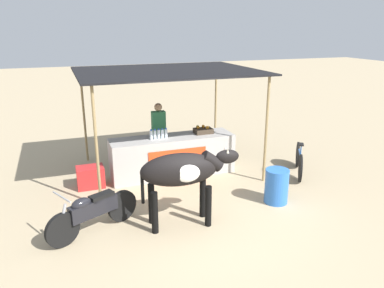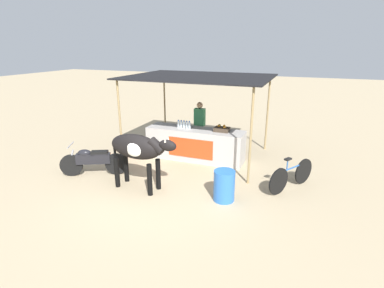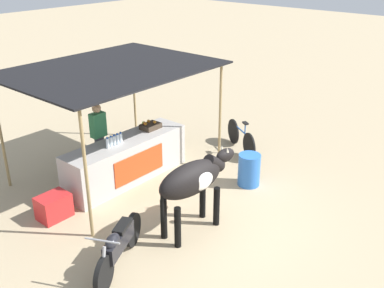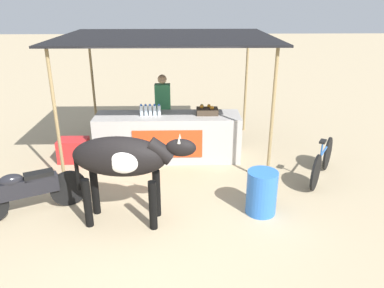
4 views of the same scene
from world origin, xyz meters
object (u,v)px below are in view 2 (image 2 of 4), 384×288
at_px(motorcycle_parked, 93,160).
at_px(cooler_box, 138,145).
at_px(vendor_behind_counter, 200,126).
at_px(water_barrel, 224,186).
at_px(fruit_crate, 222,129).
at_px(cow, 138,149).
at_px(stall_counter, 195,144).
at_px(bicycle_leaning, 291,176).

bearing_deg(motorcycle_parked, cooler_box, 85.77).
xyz_separation_m(vendor_behind_counter, water_barrel, (1.68, -2.97, -0.49)).
xyz_separation_m(cooler_box, motorcycle_parked, (-0.15, -2.06, 0.19)).
distance_m(fruit_crate, cow, 2.81).
bearing_deg(cooler_box, vendor_behind_counter, 24.69).
height_order(cooler_box, water_barrel, water_barrel).
height_order(fruit_crate, cooler_box, fruit_crate).
distance_m(stall_counter, cooler_box, 2.00).
relative_size(stall_counter, fruit_crate, 6.82).
relative_size(fruit_crate, motorcycle_parked, 0.27).
distance_m(motorcycle_parked, bicycle_leaning, 5.18).
bearing_deg(cooler_box, water_barrel, -30.93).
distance_m(cooler_box, cow, 2.83).
distance_m(stall_counter, vendor_behind_counter, 0.85).
distance_m(cooler_box, water_barrel, 4.12).
distance_m(cow, motorcycle_parked, 1.72).
height_order(cooler_box, cow, cow).
bearing_deg(bicycle_leaning, cooler_box, 169.03).
distance_m(vendor_behind_counter, water_barrel, 3.44).
height_order(cow, bicycle_leaning, cow).
bearing_deg(cooler_box, bicycle_leaning, -10.97).
height_order(stall_counter, water_barrel, stall_counter).
relative_size(fruit_crate, cooler_box, 0.73).
height_order(vendor_behind_counter, cow, vendor_behind_counter).
relative_size(vendor_behind_counter, water_barrel, 2.29).
distance_m(water_barrel, cow, 2.21).
xyz_separation_m(vendor_behind_counter, motorcycle_parked, (-2.00, -2.91, -0.42)).
distance_m(vendor_behind_counter, cow, 3.19).
height_order(stall_counter, vendor_behind_counter, vendor_behind_counter).
bearing_deg(fruit_crate, cooler_box, -176.82).
bearing_deg(cow, fruit_crate, 60.99).
bearing_deg(vendor_behind_counter, stall_counter, -80.00).
bearing_deg(cooler_box, motorcycle_parked, -94.23).
relative_size(stall_counter, vendor_behind_counter, 1.82).
bearing_deg(water_barrel, fruit_crate, 107.82).
relative_size(water_barrel, motorcycle_parked, 0.44).
height_order(fruit_crate, water_barrel, fruit_crate).
distance_m(fruit_crate, water_barrel, 2.48).
xyz_separation_m(vendor_behind_counter, cow, (-0.41, -3.15, 0.18)).
bearing_deg(cooler_box, fruit_crate, 3.18).
relative_size(vendor_behind_counter, cow, 0.90).
xyz_separation_m(stall_counter, motorcycle_parked, (-2.13, -2.16, -0.05)).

